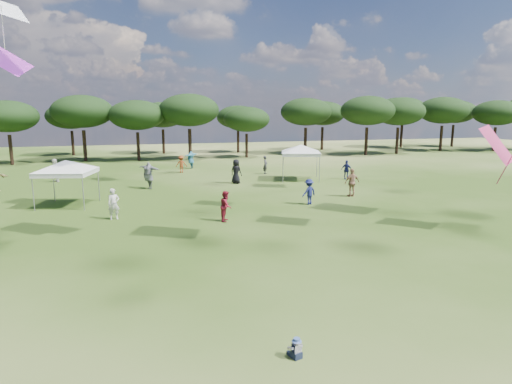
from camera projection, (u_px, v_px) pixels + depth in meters
tree_line at (178, 112)px, 52.00m from camera, size 108.78×17.63×7.77m
tent_left at (66, 162)px, 24.97m from camera, size 5.76×5.76×3.00m
tent_right at (301, 146)px, 34.59m from camera, size 5.76×5.76×3.17m
toddler at (296, 349)px, 9.63m from camera, size 0.36×0.39×0.48m
festival_crowd at (152, 176)px, 31.20m from camera, size 28.70×22.69×1.93m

